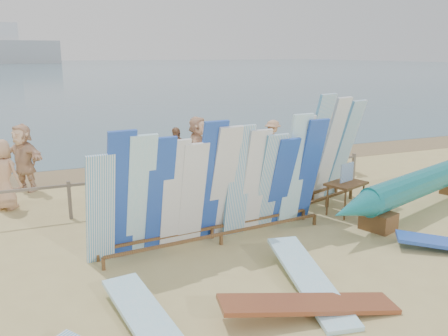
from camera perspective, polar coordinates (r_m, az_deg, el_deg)
name	(u,v)px	position (r m, az deg, el deg)	size (l,w,h in m)	color
ground	(194,254)	(9.28, -3.59, -10.24)	(160.00, 160.00, 0.00)	tan
ocean	(34,68)	(136.11, -21.90, 11.14)	(320.00, 240.00, 0.02)	#3F5F70
wet_sand_strip	(122,170)	(15.92, -12.11, -0.28)	(40.00, 2.60, 0.01)	olive
fence	(154,183)	(11.79, -8.42, -1.86)	(12.08, 0.08, 0.90)	#7B6D5C
main_surfboard_rack	(217,188)	(9.45, -0.90, -2.40)	(5.16, 1.20, 2.54)	brown
side_surfboard_rack	(322,155)	(12.00, 11.75, 1.52)	(2.61, 1.52, 2.85)	brown
outrigger_canoe	(423,184)	(12.48, 22.86, -1.79)	(7.08, 2.98, 1.04)	brown
vendor_table	(345,197)	(11.66, 14.39, -3.42)	(1.11, 0.94, 1.24)	brown
flat_board_a	(151,332)	(7.00, -8.80, -18.97)	(0.56, 2.70, 0.07)	#9ADDF7
flat_board_c	(309,315)	(7.41, 10.19, -17.02)	(0.56, 2.70, 0.07)	brown
flat_board_b	(308,288)	(8.15, 10.10, -14.02)	(0.56, 2.70, 0.07)	#9ADDF7
beach_chair_left	(192,181)	(13.28, -3.88, -1.55)	(0.74, 0.75, 0.95)	#AE1228
beach_chair_right	(187,184)	(13.10, -4.48, -1.88)	(0.62, 0.64, 0.86)	#AE1228
stroller	(237,175)	(13.19, 1.55, -0.82)	(0.70, 0.91, 1.14)	#AE1228
beachgoer_extra_0	(326,136)	(17.35, 12.15, 3.84)	(1.14, 0.47, 1.76)	tan
beachgoer_8	(304,143)	(15.80, 9.57, 3.02)	(0.86, 0.41, 1.77)	beige
beachgoer_4	(176,154)	(14.24, -5.77, 1.68)	(0.96, 0.41, 1.63)	#8C6042
beachgoer_11	(23,157)	(14.24, -23.02, 1.18)	(1.75, 0.57, 1.89)	beige
beachgoer_10	(344,145)	(15.68, 14.23, 2.75)	(1.05, 0.46, 1.80)	#8C6042
beachgoer_9	(272,142)	(16.43, 5.85, 3.12)	(0.99, 0.41, 1.53)	tan
beachgoer_6	(217,151)	(14.40, -0.84, 2.00)	(0.82, 0.39, 1.69)	tan
beachgoer_1	(25,162)	(14.26, -22.86, 0.72)	(0.60, 0.33, 1.65)	#8C6042
beachgoer_5	(198,146)	(14.73, -3.18, 2.62)	(1.74, 0.56, 1.87)	beige
beachgoer_0	(3,175)	(12.73, -25.09, -0.74)	(0.85, 0.41, 1.74)	tan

